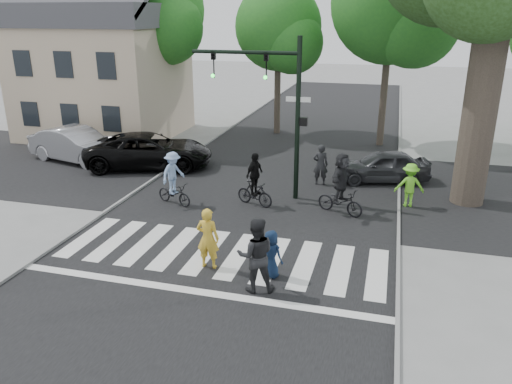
% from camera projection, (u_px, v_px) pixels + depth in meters
% --- Properties ---
extents(ground, '(120.00, 120.00, 0.00)m').
position_uv_depth(ground, '(210.00, 269.00, 13.89)').
color(ground, gray).
rests_on(ground, ground).
extents(road_stem, '(10.00, 70.00, 0.01)m').
position_uv_depth(road_stem, '(257.00, 206.00, 18.43)').
color(road_stem, black).
rests_on(road_stem, ground).
extents(road_cross, '(70.00, 10.00, 0.01)m').
position_uv_depth(road_cross, '(276.00, 181.00, 21.15)').
color(road_cross, black).
rests_on(road_cross, ground).
extents(curb_left, '(0.10, 70.00, 0.10)m').
position_uv_depth(curb_left, '(134.00, 193.00, 19.67)').
color(curb_left, gray).
rests_on(curb_left, ground).
extents(curb_right, '(0.10, 70.00, 0.10)m').
position_uv_depth(curb_right, '(399.00, 219.00, 17.15)').
color(curb_right, gray).
rests_on(curb_right, ground).
extents(crosswalk, '(10.00, 3.85, 0.01)m').
position_uv_depth(crosswalk, '(218.00, 259.00, 14.49)').
color(crosswalk, silver).
rests_on(crosswalk, ground).
extents(traffic_signal, '(4.45, 0.29, 6.00)m').
position_uv_depth(traffic_signal, '(275.00, 96.00, 18.10)').
color(traffic_signal, black).
rests_on(traffic_signal, ground).
extents(bg_tree_0, '(5.46, 5.20, 8.97)m').
position_uv_depth(bg_tree_0, '(84.00, 23.00, 29.74)').
color(bg_tree_0, brown).
rests_on(bg_tree_0, ground).
extents(bg_tree_1, '(6.09, 5.80, 9.80)m').
position_uv_depth(bg_tree_1, '(156.00, 14.00, 27.84)').
color(bg_tree_1, brown).
rests_on(bg_tree_1, ground).
extents(bg_tree_2, '(5.04, 4.80, 8.40)m').
position_uv_depth(bg_tree_2, '(282.00, 31.00, 27.44)').
color(bg_tree_2, brown).
rests_on(bg_tree_2, ground).
extents(bg_tree_3, '(6.30, 6.00, 10.20)m').
position_uv_depth(bg_tree_3, '(398.00, 8.00, 24.32)').
color(bg_tree_3, brown).
rests_on(bg_tree_3, ground).
extents(house, '(8.40, 8.10, 8.82)m').
position_uv_depth(house, '(103.00, 68.00, 28.14)').
color(house, beige).
rests_on(house, ground).
extents(pedestrian_woman, '(0.65, 0.43, 1.77)m').
position_uv_depth(pedestrian_woman, '(208.00, 238.00, 13.73)').
color(pedestrian_woman, gold).
rests_on(pedestrian_woman, ground).
extents(pedestrian_child, '(0.76, 0.62, 1.35)m').
position_uv_depth(pedestrian_child, '(271.00, 254.00, 13.29)').
color(pedestrian_child, '#0F1F3A').
rests_on(pedestrian_child, ground).
extents(pedestrian_adult, '(1.16, 1.02, 1.99)m').
position_uv_depth(pedestrian_adult, '(256.00, 255.00, 12.53)').
color(pedestrian_adult, black).
rests_on(pedestrian_adult, ground).
extents(cyclist_left, '(1.68, 1.17, 2.01)m').
position_uv_depth(cyclist_left, '(174.00, 182.00, 18.35)').
color(cyclist_left, black).
rests_on(cyclist_left, ground).
extents(cyclist_mid, '(1.59, 1.01, 2.00)m').
position_uv_depth(cyclist_mid, '(255.00, 184.00, 18.24)').
color(cyclist_mid, black).
rests_on(cyclist_mid, ground).
extents(cyclist_right, '(1.85, 1.71, 2.22)m').
position_uv_depth(cyclist_right, '(341.00, 187.00, 17.42)').
color(cyclist_right, black).
rests_on(cyclist_right, ground).
extents(car_suv, '(6.20, 4.17, 1.58)m').
position_uv_depth(car_suv, '(149.00, 151.00, 22.80)').
color(car_suv, black).
rests_on(car_suv, ground).
extents(car_silver, '(5.18, 2.84, 1.62)m').
position_uv_depth(car_silver, '(76.00, 145.00, 23.71)').
color(car_silver, '#A9AAAF').
rests_on(car_silver, ground).
extents(car_grey, '(4.17, 2.53, 1.33)m').
position_uv_depth(car_grey, '(382.00, 166.00, 20.94)').
color(car_grey, '#303134').
rests_on(car_grey, ground).
extents(bystander_hivis, '(1.12, 0.74, 1.63)m').
position_uv_depth(bystander_hivis, '(410.00, 185.00, 18.17)').
color(bystander_hivis, '#6CD52A').
rests_on(bystander_hivis, ground).
extents(bystander_dark, '(0.69, 0.51, 1.71)m').
position_uv_depth(bystander_dark, '(320.00, 165.00, 20.47)').
color(bystander_dark, black).
rests_on(bystander_dark, ground).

